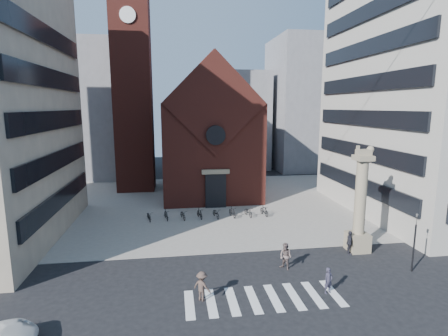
{
  "coord_description": "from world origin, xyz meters",
  "views": [
    {
      "loc": [
        -4.71,
        -22.21,
        11.66
      ],
      "look_at": [
        -0.32,
        8.0,
        6.28
      ],
      "focal_mm": 28.0,
      "sensor_mm": 36.0,
      "label": 1
    }
  ],
  "objects": [
    {
      "name": "scooter_4",
      "position": [
        -0.42,
        13.08,
        0.54
      ],
      "size": [
        1.04,
        1.96,
        0.98
      ],
      "primitive_type": "imported",
      "rotation": [
        0.0,
        0.0,
        0.22
      ],
      "color": "black",
      "rests_on": "piazza"
    },
    {
      "name": "scooter_5",
      "position": [
        1.32,
        13.08,
        0.59
      ],
      "size": [
        0.89,
        1.87,
        1.09
      ],
      "primitive_type": "imported",
      "rotation": [
        0.0,
        0.0,
        0.22
      ],
      "color": "black",
      "rests_on": "piazza"
    },
    {
      "name": "scooter_6",
      "position": [
        3.06,
        13.08,
        0.54
      ],
      "size": [
        1.04,
        1.96,
        0.98
      ],
      "primitive_type": "imported",
      "rotation": [
        0.0,
        0.0,
        0.22
      ],
      "color": "black",
      "rests_on": "piazza"
    },
    {
      "name": "traffic_light",
      "position": [
        12.0,
        -1.0,
        2.29
      ],
      "size": [
        0.13,
        0.16,
        4.3
      ],
      "color": "black",
      "rests_on": "ground"
    },
    {
      "name": "pedestrian_1",
      "position": [
        3.11,
        0.62,
        0.98
      ],
      "size": [
        1.17,
        1.21,
        1.97
      ],
      "primitive_type": "imported",
      "rotation": [
        0.0,
        0.0,
        -0.93
      ],
      "color": "#665451",
      "rests_on": "ground"
    },
    {
      "name": "piazza",
      "position": [
        0.0,
        19.0,
        0.03
      ],
      "size": [
        46.0,
        30.0,
        0.05
      ],
      "primitive_type": "cube",
      "color": "#9C968E",
      "rests_on": "ground"
    },
    {
      "name": "lion_column",
      "position": [
        10.01,
        3.0,
        3.46
      ],
      "size": [
        1.63,
        1.6,
        8.68
      ],
      "color": "tan",
      "rests_on": "ground"
    },
    {
      "name": "scooter_0",
      "position": [
        -7.39,
        13.08,
        0.54
      ],
      "size": [
        1.04,
        1.96,
        0.98
      ],
      "primitive_type": "imported",
      "rotation": [
        0.0,
        0.0,
        0.22
      ],
      "color": "black",
      "rests_on": "piazza"
    },
    {
      "name": "scooter_7",
      "position": [
        4.8,
        13.08,
        0.59
      ],
      "size": [
        0.89,
        1.87,
        1.09
      ],
      "primitive_type": "imported",
      "rotation": [
        0.0,
        0.0,
        0.22
      ],
      "color": "black",
      "rests_on": "piazza"
    },
    {
      "name": "pedestrian_2",
      "position": [
        9.0,
        2.43,
        0.97
      ],
      "size": [
        0.81,
        1.23,
        1.94
      ],
      "primitive_type": "imported",
      "rotation": [
        0.0,
        0.0,
        1.25
      ],
      "color": "#26252D",
      "rests_on": "ground"
    },
    {
      "name": "scooter_2",
      "position": [
        -3.91,
        13.08,
        0.54
      ],
      "size": [
        1.04,
        1.96,
        0.98
      ],
      "primitive_type": "imported",
      "rotation": [
        0.0,
        0.0,
        0.22
      ],
      "color": "black",
      "rests_on": "piazza"
    },
    {
      "name": "zebra_crossing",
      "position": [
        0.55,
        -3.0,
        0.01
      ],
      "size": [
        10.2,
        3.2,
        0.01
      ],
      "primitive_type": null,
      "color": "white",
      "rests_on": "ground"
    },
    {
      "name": "building_right",
      "position": [
        24.0,
        12.0,
        16.0
      ],
      "size": [
        18.0,
        22.0,
        32.0
      ],
      "primitive_type": "cube",
      "color": "#AAA49A",
      "rests_on": "ground"
    },
    {
      "name": "church",
      "position": [
        0.0,
        25.04,
        7.98
      ],
      "size": [
        12.0,
        16.65,
        18.0
      ],
      "color": "maroon",
      "rests_on": "ground"
    },
    {
      "name": "pedestrian_0",
      "position": [
        4.76,
        -2.93,
        0.84
      ],
      "size": [
        0.71,
        0.57,
        1.68
      ],
      "primitive_type": "imported",
      "rotation": [
        0.0,
        0.0,
        0.32
      ],
      "color": "#2F2C3E",
      "rests_on": "ground"
    },
    {
      "name": "scooter_3",
      "position": [
        -2.17,
        13.08,
        0.59
      ],
      "size": [
        0.89,
        1.87,
        1.09
      ],
      "primitive_type": "imported",
      "rotation": [
        0.0,
        0.0,
        0.22
      ],
      "color": "black",
      "rests_on": "piazza"
    },
    {
      "name": "pedestrian_3",
      "position": [
        -3.21,
        -2.62,
        0.92
      ],
      "size": [
        1.35,
        1.29,
        1.84
      ],
      "primitive_type": "imported",
      "rotation": [
        0.0,
        0.0,
        2.45
      ],
      "color": "#493730",
      "rests_on": "ground"
    },
    {
      "name": "bg_block_left",
      "position": [
        -20.0,
        40.0,
        11.0
      ],
      "size": [
        16.0,
        14.0,
        22.0
      ],
      "primitive_type": "cube",
      "color": "gray",
      "rests_on": "ground"
    },
    {
      "name": "campanile",
      "position": [
        -10.0,
        28.0,
        15.74
      ],
      "size": [
        5.5,
        5.5,
        31.2
      ],
      "color": "maroon",
      "rests_on": "ground"
    },
    {
      "name": "bg_block_right",
      "position": [
        22.0,
        42.0,
        12.0
      ],
      "size": [
        16.0,
        14.0,
        24.0
      ],
      "primitive_type": "cube",
      "color": "gray",
      "rests_on": "ground"
    },
    {
      "name": "scooter_1",
      "position": [
        -5.65,
        13.08,
        0.59
      ],
      "size": [
        0.89,
        1.87,
        1.09
      ],
      "primitive_type": "imported",
      "rotation": [
        0.0,
        0.0,
        0.22
      ],
      "color": "black",
      "rests_on": "piazza"
    },
    {
      "name": "ground",
      "position": [
        0.0,
        0.0,
        0.0
      ],
      "size": [
        120.0,
        120.0,
        0.0
      ],
      "primitive_type": "plane",
      "color": "black",
      "rests_on": "ground"
    },
    {
      "name": "bg_block_mid",
      "position": [
        6.0,
        45.0,
        9.0
      ],
      "size": [
        14.0,
        12.0,
        18.0
      ],
      "primitive_type": "cube",
      "color": "gray",
      "rests_on": "ground"
    }
  ]
}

